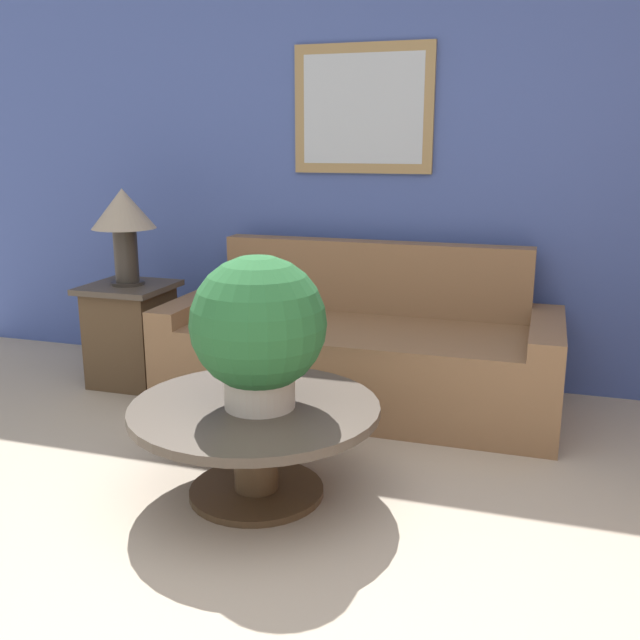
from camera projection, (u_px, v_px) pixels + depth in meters
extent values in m
cube|color=#42569E|center=(450.00, 177.00, 4.33)|extent=(7.11, 0.06, 2.60)
cube|color=#997A4C|center=(363.00, 109.00, 4.35)|extent=(0.87, 0.03, 0.77)
cube|color=#B2BCC6|center=(363.00, 109.00, 4.34)|extent=(0.75, 0.01, 0.65)
cube|color=brown|center=(357.00, 365.00, 4.16)|extent=(1.90, 0.91, 0.48)
cube|color=brown|center=(374.00, 277.00, 4.39)|extent=(1.90, 0.16, 0.44)
cube|color=brown|center=(197.00, 342.00, 4.45)|extent=(0.18, 0.91, 0.58)
cube|color=brown|center=(544.00, 374.00, 3.84)|extent=(0.18, 0.91, 0.58)
cylinder|color=#4C3823|center=(257.00, 490.00, 3.14)|extent=(0.59, 0.59, 0.03)
cylinder|color=#4C3823|center=(256.00, 451.00, 3.09)|extent=(0.19, 0.19, 0.35)
cylinder|color=#473D33|center=(255.00, 409.00, 3.05)|extent=(1.07, 1.07, 0.04)
cube|color=#4C3823|center=(132.00, 337.00, 4.52)|extent=(0.43, 0.43, 0.61)
cube|color=#473D33|center=(128.00, 287.00, 4.44)|extent=(0.51, 0.51, 0.03)
cylinder|color=#2D2823|center=(128.00, 283.00, 4.43)|extent=(0.20, 0.20, 0.02)
cylinder|color=#2D2823|center=(126.00, 255.00, 4.39)|extent=(0.15, 0.15, 0.33)
cone|color=gray|center=(123.00, 208.00, 4.32)|extent=(0.39, 0.39, 0.24)
cylinder|color=beige|center=(260.00, 390.00, 3.00)|extent=(0.30, 0.30, 0.15)
sphere|color=#235B2D|center=(258.00, 323.00, 2.93)|extent=(0.57, 0.57, 0.57)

